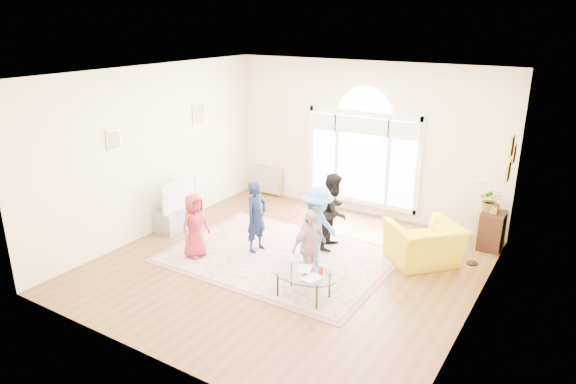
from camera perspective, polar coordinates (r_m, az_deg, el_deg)
The scene contains 18 objects.
ground at distance 8.83m, azimuth -0.07°, elevation -8.15°, with size 6.00×6.00×0.00m, color brown.
room_shell at distance 10.66m, azimuth 8.10°, elevation 5.44°, with size 6.00×6.00×6.00m.
area_rug at distance 9.12m, azimuth -0.94°, elevation -7.16°, with size 3.60×2.60×0.02m, color beige.
rug_border at distance 9.12m, azimuth -0.94°, elevation -7.18°, with size 3.80×2.80×0.01m, color #99585D.
tv_console at distance 10.53m, azimuth -12.00°, elevation -2.71°, with size 0.45×1.00×0.42m, color gray.
television at distance 10.35m, azimuth -12.15°, elevation -0.12°, with size 0.17×1.03×0.59m.
coffee_table at distance 7.70m, azimuth 1.76°, elevation -9.11°, with size 1.06×0.69×0.54m.
armchair at distance 9.04m, azimuth 14.85°, elevation -5.60°, with size 1.11×0.97×0.72m, color yellow.
side_cabinet at distance 10.01m, azimuth 21.70°, elevation -3.99°, with size 0.40×0.50×0.70m, color black.
floor_lamp at distance 8.96m, azimuth 20.66°, elevation -0.12°, with size 0.31×0.31×1.51m.
plant_pedestal at distance 10.01m, azimuth 21.24°, elevation -3.94°, with size 0.20×0.20×0.70m, color white.
potted_plant at distance 9.81m, azimuth 21.63°, elevation -0.86°, with size 0.40×0.34×0.44m, color #33722D.
leaning_picture at distance 12.27m, azimuth -2.31°, elevation -0.22°, with size 0.80×0.05×0.62m, color tan.
child_red at distance 9.04m, azimuth -10.32°, elevation -3.68°, with size 0.56×0.36×1.14m, color #A82533.
child_navy at distance 9.09m, azimuth -3.52°, elevation -2.77°, with size 0.47×0.31×1.28m, color #121B3A.
child_black at distance 9.22m, azimuth 5.13°, elevation -2.12°, with size 0.68×0.53×1.40m, color black.
child_pink at distance 8.08m, azimuth 2.40°, elevation -6.03°, with size 0.70×0.29×1.19m, color #E2A0A9.
child_blue at distance 8.34m, azimuth 3.27°, elevation -4.21°, with size 0.94×0.54×1.45m, color #5D90D0.
Camera 1 is at (4.17, -6.67, 4.02)m, focal length 32.00 mm.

